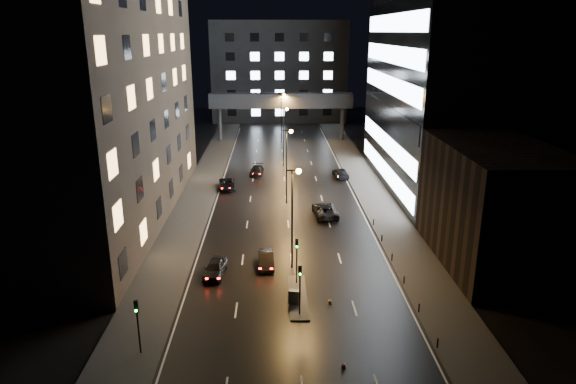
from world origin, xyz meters
The scene contains 26 objects.
ground centered at (0.00, 40.00, 0.00)m, with size 160.00×160.00×0.00m, color black.
sidewalk_left centered at (-12.50, 35.00, 0.07)m, with size 5.00×110.00×0.15m, color #383533.
sidewalk_right centered at (12.50, 35.00, 0.07)m, with size 5.00×110.00×0.15m, color #383533.
building_left centered at (-22.50, 24.00, 20.00)m, with size 15.00×48.00×40.00m, color #2D2319.
building_right_low centered at (20.00, 9.00, 6.00)m, with size 10.00×18.00×12.00m, color black.
building_right_glass centered at (25.00, 36.00, 22.50)m, with size 20.00×36.00×45.00m, color black.
building_far centered at (0.00, 98.00, 12.50)m, with size 34.00×14.00×25.00m, color #333335.
skybridge centered at (0.00, 70.00, 8.34)m, with size 30.00×3.00×10.00m.
median_island centered at (0.30, 2.00, 0.07)m, with size 1.60×8.00×0.15m, color #383533.
traffic_signal_near centered at (0.30, 4.49, 3.09)m, with size 0.28×0.34×4.40m.
traffic_signal_far centered at (0.30, -1.01, 3.09)m, with size 0.28×0.34×4.40m.
traffic_signal_corner centered at (-11.50, -6.01, 2.94)m, with size 0.28×0.34×4.40m.
bollard_row centered at (10.20, 6.50, 0.45)m, with size 0.12×25.12×0.90m.
streetlight_near centered at (0.16, 8.00, 6.50)m, with size 1.45×0.50×10.15m.
streetlight_mid_a centered at (0.16, 28.00, 6.50)m, with size 1.45×0.50×10.15m.
streetlight_mid_b centered at (0.16, 48.00, 6.50)m, with size 1.45×0.50×10.15m.
streetlight_far centered at (0.16, 68.00, 6.50)m, with size 1.45×0.50×10.15m.
car_away_a centered at (-7.43, 6.53, 0.76)m, with size 1.79×4.46×1.52m, color black.
car_away_b centered at (-2.57, 8.44, 0.70)m, with size 1.49×4.27×1.41m, color black.
car_away_c centered at (-8.65, 34.88, 0.71)m, with size 2.35×5.09×1.41m, color black.
car_away_d centered at (-4.46, 42.57, 0.72)m, with size 2.01×4.95×1.44m, color black.
car_toward_a centered at (4.73, 22.68, 0.82)m, with size 2.73×5.91×1.64m, color black.
car_toward_b centered at (9.00, 40.61, 0.73)m, with size 2.03×5.00×1.45m, color black.
utility_cabinet centered at (-0.10, 0.81, 0.75)m, with size 0.90×0.53×1.20m, color #535356.
cone_a centered at (3.00, 0.83, 0.24)m, with size 0.37×0.37×0.48m, color orange.
cone_b centered at (3.00, -8.00, 0.25)m, with size 0.35×0.35×0.49m, color #EE4F0C.
Camera 1 is at (-1.77, -38.27, 22.42)m, focal length 32.00 mm.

